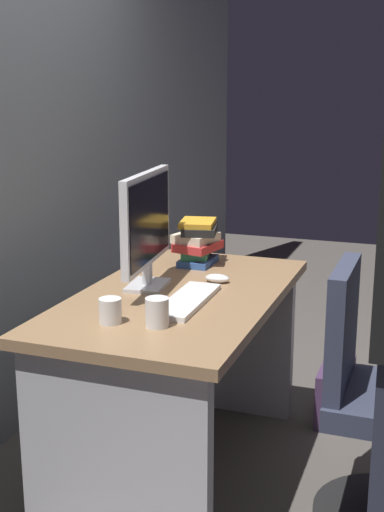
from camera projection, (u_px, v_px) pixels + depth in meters
ground_plane at (181, 468)px, 2.83m from camera, size 9.00×9.00×0.00m
desk at (180, 352)px, 2.71m from camera, size 1.31×0.74×0.76m
office_chair at (376, 410)px, 2.41m from camera, size 0.52×0.52×0.94m
monitor at (147, 224)px, 2.65m from camera, size 0.54×0.16×0.46m
keyboard at (187, 301)px, 2.52m from camera, size 0.43×0.14×0.02m
mouse at (217, 278)px, 2.78m from camera, size 0.06×0.10×0.03m
cup_near_keyboard at (157, 312)px, 2.26m from camera, size 0.08×0.08×0.10m
cup_by_monitor at (110, 311)px, 2.30m from camera, size 0.08×0.08×0.09m
book_stack at (198, 242)px, 3.05m from camera, size 0.25×0.21×0.20m
handbag at (335, 391)px, 3.23m from camera, size 0.34×0.14×0.38m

